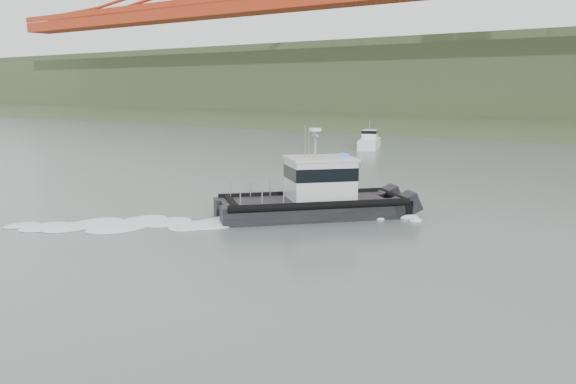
# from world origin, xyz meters

# --- Properties ---
(ground) EXTENTS (400.00, 400.00, 0.00)m
(ground) POSITION_xyz_m (0.00, 0.00, 0.00)
(ground) COLOR #566762
(ground) RESTS_ON ground
(patrol_boat) EXTENTS (9.90, 10.89, 5.26)m
(patrol_boat) POSITION_xyz_m (-2.06, 12.26, 1.32)
(patrol_boat) COLOR black
(patrol_boat) RESTS_ON ground
(motorboat) EXTENTS (4.64, 6.81, 3.57)m
(motorboat) POSITION_xyz_m (-20.88, 50.91, 0.89)
(motorboat) COLOR white
(motorboat) RESTS_ON ground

